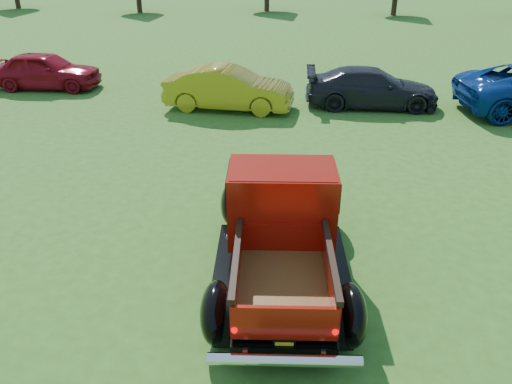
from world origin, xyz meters
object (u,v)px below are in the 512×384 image
pickup_truck (281,219)px  show_car_red (45,70)px  show_car_grey (372,88)px  show_car_yellow (229,88)px

pickup_truck → show_car_red: size_ratio=1.29×
pickup_truck → show_car_grey: size_ratio=1.17×
show_car_yellow → show_car_grey: show_car_yellow is taller
show_car_yellow → show_car_grey: 4.60m
show_car_red → show_car_yellow: show_car_yellow is taller
show_car_red → show_car_grey: 11.52m
show_car_red → show_car_grey: bearing=-95.7°
show_car_red → show_car_yellow: size_ratio=0.95×
pickup_truck → show_car_red: (-9.41, 9.70, -0.19)m
show_car_yellow → show_car_grey: (4.51, 0.91, -0.05)m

